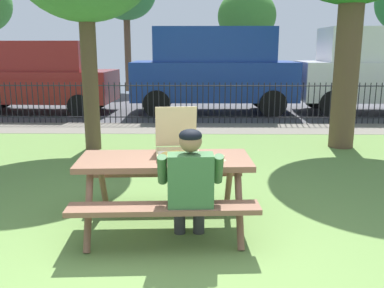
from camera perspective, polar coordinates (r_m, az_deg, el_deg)
ground at (r=5.33m, az=-2.56°, el=-8.20°), size 28.00×11.53×0.02m
cobblestone_walkway at (r=10.21m, az=-0.87°, el=2.11°), size 28.00×1.40×0.01m
street_asphalt at (r=14.42m, az=-0.35°, el=5.27°), size 28.00×7.12×0.01m
picnic_table_foreground at (r=4.52m, az=-3.65°, el=-3.99°), size 1.88×1.58×0.79m
pizza_box_open at (r=4.56m, az=-1.99°, el=-0.32°), size 0.51×0.56×0.51m
pizza_slice_on_table at (r=4.40m, az=3.35°, el=-2.02°), size 0.17×0.28×0.02m
adult_at_table at (r=4.02m, az=-0.25°, el=-5.22°), size 0.62×0.61×1.19m
iron_fence_streetside at (r=10.82m, az=-0.76°, el=5.58°), size 22.57×0.03×1.04m
parked_car_left at (r=13.48m, az=-20.26°, el=8.66°), size 4.69×2.15×2.08m
parked_car_center at (r=12.59m, az=2.94°, el=10.14°), size 4.72×2.11×2.46m
parked_car_right at (r=13.66m, az=24.12°, el=9.26°), size 4.73×2.13×2.46m
far_tree_center at (r=19.10m, az=7.37°, el=16.50°), size 2.49×2.49×4.34m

